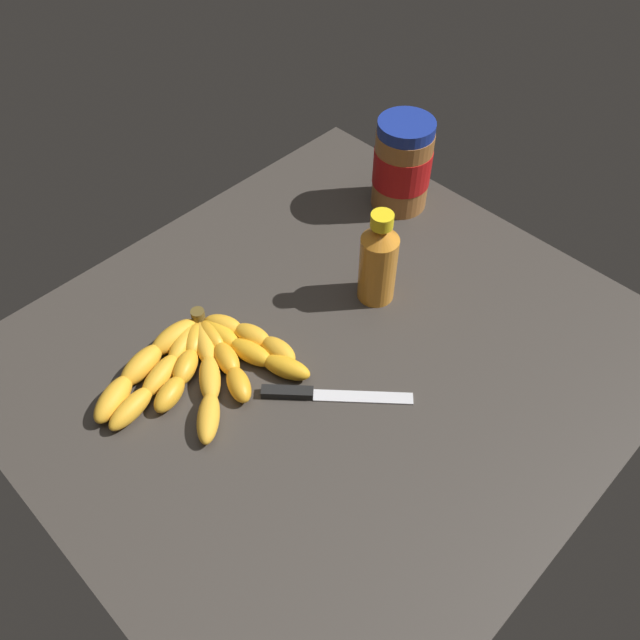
{
  "coord_description": "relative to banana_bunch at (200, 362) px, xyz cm",
  "views": [
    {
      "loc": [
        41.14,
        39.31,
        73.22
      ],
      "look_at": [
        -0.08,
        -1.68,
        5.66
      ],
      "focal_mm": 36.67,
      "sensor_mm": 36.0,
      "label": 1
    }
  ],
  "objects": [
    {
      "name": "butter_knife",
      "position": [
        -8.65,
        15.23,
        -1.05
      ],
      "size": [
        14.98,
        16.21,
        1.2
      ],
      "color": "silver",
      "rests_on": "ground_plane"
    },
    {
      "name": "honey_bottle",
      "position": [
        -27.56,
        7.77,
        5.75
      ],
      "size": [
        5.59,
        5.59,
        15.81
      ],
      "color": "orange",
      "rests_on": "ground_plane"
    },
    {
      "name": "ground_plane",
      "position": [
        -14.41,
        10.52,
        -3.99
      ],
      "size": [
        83.4,
        77.13,
        4.97
      ],
      "primitive_type": "cube",
      "color": "#38332D"
    },
    {
      "name": "peanut_butter_jar",
      "position": [
        -46.88,
        -4.1,
        6.36
      ],
      "size": [
        9.72,
        9.72,
        15.99
      ],
      "color": "#9E602D",
      "rests_on": "ground_plane"
    },
    {
      "name": "banana_bunch",
      "position": [
        0.0,
        0.0,
        0.0
      ],
      "size": [
        26.73,
        20.72,
        3.3
      ],
      "color": "gold",
      "rests_on": "ground_plane"
    }
  ]
}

